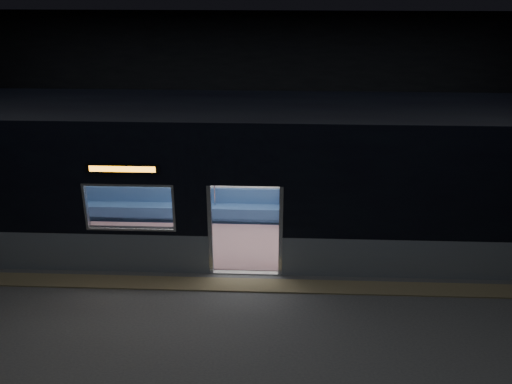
{
  "coord_description": "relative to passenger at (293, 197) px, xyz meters",
  "views": [
    {
      "loc": [
        0.67,
        -9.07,
        6.1
      ],
      "look_at": [
        0.17,
        2.3,
        1.39
      ],
      "focal_mm": 38.0,
      "sensor_mm": 36.0,
      "label": 1
    }
  ],
  "objects": [
    {
      "name": "metro_car",
      "position": [
        -1.04,
        -1.0,
        1.09
      ],
      "size": [
        18.0,
        3.04,
        3.35
      ],
      "color": "gray",
      "rests_on": "station_floor"
    },
    {
      "name": "transit_map",
      "position": [
        1.56,
        0.31,
        0.68
      ],
      "size": [
        0.88,
        0.03,
        0.57
      ],
      "primitive_type": "cube",
      "color": "white",
      "rests_on": "metro_car"
    },
    {
      "name": "tactile_strip",
      "position": [
        -1.04,
        -3.0,
        -0.74
      ],
      "size": [
        22.8,
        0.5,
        0.03
      ],
      "primitive_type": "cube",
      "color": "#8C7F59",
      "rests_on": "station_floor"
    },
    {
      "name": "handbag",
      "position": [
        -0.03,
        -0.2,
        -0.1
      ],
      "size": [
        0.29,
        0.26,
        0.12
      ],
      "primitive_type": "cube",
      "rotation": [
        0.0,
        0.0,
        -0.23
      ],
      "color": "black",
      "rests_on": "passenger"
    },
    {
      "name": "station_floor",
      "position": [
        -1.04,
        -3.55,
        -0.76
      ],
      "size": [
        24.0,
        14.0,
        0.01
      ],
      "primitive_type": "cube",
      "color": "#47494C",
      "rests_on": "ground"
    },
    {
      "name": "passenger",
      "position": [
        0.0,
        0.0,
        0.0
      ],
      "size": [
        0.37,
        0.63,
        1.28
      ],
      "rotation": [
        0.0,
        0.0,
        0.09
      ],
      "color": "black",
      "rests_on": "metro_car"
    },
    {
      "name": "station_envelope",
      "position": [
        -1.04,
        -3.55,
        2.9
      ],
      "size": [
        24.0,
        14.0,
        5.0
      ],
      "color": "black",
      "rests_on": "station_floor"
    }
  ]
}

